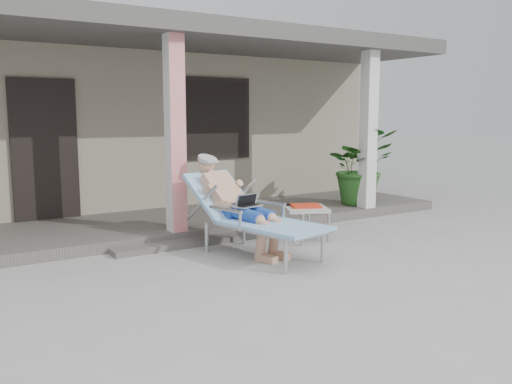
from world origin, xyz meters
TOP-DOWN VIEW (x-y plane):
  - ground at (0.00, 0.00)m, footprint 60.00×60.00m
  - house at (0.00, 6.50)m, footprint 10.40×5.40m
  - porch_deck at (0.00, 3.00)m, footprint 10.00×2.00m
  - porch_overhang at (0.00, 2.95)m, footprint 10.00×2.30m
  - porch_step at (0.00, 1.85)m, footprint 2.00×0.30m
  - lounger at (0.46, 1.14)m, footprint 1.16×2.07m
  - side_table at (1.51, 1.26)m, footprint 0.74×0.74m
  - potted_palm at (3.66, 2.50)m, footprint 1.23×1.07m

SIDE VIEW (x-z plane):
  - ground at x=0.00m, z-range 0.00..0.00m
  - porch_step at x=0.00m, z-range 0.00..0.07m
  - porch_deck at x=0.00m, z-range 0.00..0.15m
  - side_table at x=1.51m, z-range 0.17..0.67m
  - lounger at x=0.46m, z-range 0.15..1.45m
  - potted_palm at x=3.66m, z-range 0.15..1.48m
  - house at x=0.00m, z-range 0.02..3.32m
  - porch_overhang at x=0.00m, z-range 1.36..4.21m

